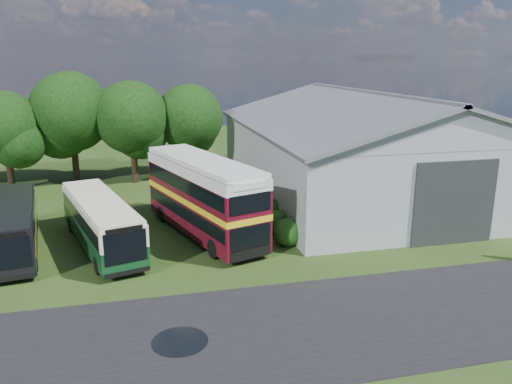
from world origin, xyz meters
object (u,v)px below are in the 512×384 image
object	(u,v)px
bus_green_single	(101,222)
bus_dark_single	(13,226)
bus_maroon_double	(203,197)
storage_shed	(365,142)

from	to	relation	value
bus_green_single	bus_dark_single	bearing A→B (deg)	156.90
bus_green_single	bus_dark_single	xyz separation A→B (m)	(-4.77, 0.58, -0.05)
bus_dark_single	bus_maroon_double	bearing A→B (deg)	-8.29
storage_shed	bus_green_single	bearing A→B (deg)	-158.55
storage_shed	bus_dark_single	world-z (taller)	storage_shed
bus_green_single	storage_shed	bearing A→B (deg)	5.23
storage_shed	bus_maroon_double	xyz separation A→B (m)	(-13.92, -7.04, -1.77)
bus_maroon_double	bus_dark_single	world-z (taller)	bus_maroon_double
bus_maroon_double	bus_green_single	bearing A→B (deg)	169.19
bus_maroon_double	storage_shed	bearing A→B (deg)	8.47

